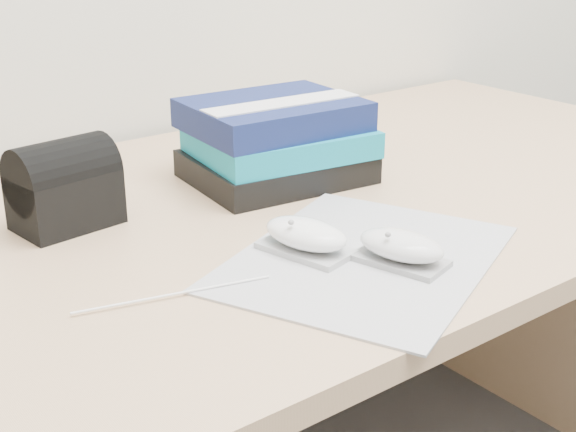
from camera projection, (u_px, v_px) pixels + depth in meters
desk at (265, 325)px, 1.27m from camera, size 1.60×0.80×0.73m
mousepad at (364, 258)px, 0.94m from camera, size 0.43×0.39×0.00m
mouse_rear at (306, 236)px, 0.94m from camera, size 0.09×0.12×0.05m
mouse_front at (401, 248)px, 0.91m from camera, size 0.08×0.12×0.04m
usb_cable at (174, 294)px, 0.84m from camera, size 0.21×0.06×0.00m
book_stack at (276, 141)px, 1.18m from camera, size 0.27×0.23×0.12m
pouch at (64, 185)px, 1.01m from camera, size 0.13×0.10×0.11m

